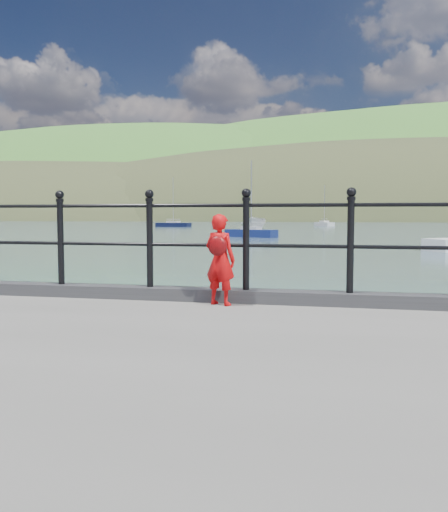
% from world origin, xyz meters
% --- Properties ---
extents(ground, '(600.00, 600.00, 0.00)m').
position_xyz_m(ground, '(0.00, 0.00, 0.00)').
color(ground, '#2D4251').
rests_on(ground, ground).
extents(kerb, '(60.00, 0.30, 0.15)m').
position_xyz_m(kerb, '(0.00, -0.15, 1.07)').
color(kerb, '#28282B').
rests_on(kerb, quay).
extents(railing, '(18.11, 0.11, 1.20)m').
position_xyz_m(railing, '(0.00, -0.15, 1.82)').
color(railing, black).
rests_on(railing, kerb).
extents(far_shore, '(830.00, 200.00, 156.00)m').
position_xyz_m(far_shore, '(38.34, 239.41, -22.57)').
color(far_shore, '#333A21').
rests_on(far_shore, ground).
extents(child, '(0.44, 0.37, 1.05)m').
position_xyz_m(child, '(0.34, -0.42, 1.53)').
color(child, red).
rests_on(child, quay).
extents(launch_white, '(2.45, 4.89, 1.80)m').
position_xyz_m(launch_white, '(-8.88, 60.91, 0.90)').
color(launch_white, silver).
rests_on(launch_white, ground).
extents(sailboat_left, '(6.35, 3.05, 8.66)m').
position_xyz_m(sailboat_left, '(-26.88, 82.92, 0.34)').
color(sailboat_left, black).
rests_on(sailboat_left, ground).
extents(sailboat_deep, '(3.93, 5.17, 7.71)m').
position_xyz_m(sailboat_deep, '(-1.68, 95.11, 0.34)').
color(sailboat_deep, silver).
rests_on(sailboat_deep, ground).
extents(sailboat_port, '(5.08, 3.18, 7.20)m').
position_xyz_m(sailboat_port, '(-6.53, 42.69, 0.34)').
color(sailboat_port, navy).
rests_on(sailboat_port, ground).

